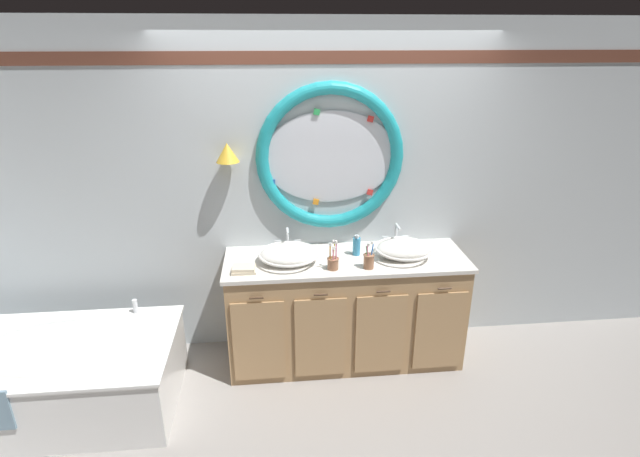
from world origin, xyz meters
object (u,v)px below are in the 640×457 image
object	(u,v)px
soap_dispenser	(357,246)
folded_hand_towel	(244,269)
bathtub	(67,370)
toothbrush_holder_left	(333,262)
sink_basin_left	(289,254)
toothbrush_holder_right	(369,260)
sink_basin_right	(404,249)

from	to	relation	value
soap_dispenser	folded_hand_towel	size ratio (longest dim) A/B	0.98
bathtub	toothbrush_holder_left	bearing A→B (deg)	6.48
sink_basin_left	folded_hand_towel	xyz separation A→B (m)	(-0.33, -0.13, -0.04)
sink_basin_left	soap_dispenser	bearing A→B (deg)	8.22
toothbrush_holder_left	toothbrush_holder_right	distance (m)	0.26
toothbrush_holder_left	folded_hand_towel	bearing A→B (deg)	178.24
toothbrush_holder_right	bathtub	bearing A→B (deg)	-174.56
toothbrush_holder_right	folded_hand_towel	world-z (taller)	toothbrush_holder_right
bathtub	folded_hand_towel	world-z (taller)	folded_hand_towel
folded_hand_towel	toothbrush_holder_right	bearing A→B (deg)	-1.87
bathtub	soap_dispenser	distance (m)	2.23
toothbrush_holder_left	folded_hand_towel	distance (m)	0.64
bathtub	soap_dispenser	world-z (taller)	soap_dispenser
soap_dispenser	bathtub	bearing A→B (deg)	-168.13
sink_basin_left	folded_hand_towel	distance (m)	0.36
sink_basin_left	soap_dispenser	world-z (taller)	soap_dispenser
toothbrush_holder_left	sink_basin_left	bearing A→B (deg)	154.29
sink_basin_right	bathtub	bearing A→B (deg)	-171.51
bathtub	sink_basin_right	distance (m)	2.55
toothbrush_holder_right	soap_dispenser	size ratio (longest dim) A/B	1.24
sink_basin_right	folded_hand_towel	size ratio (longest dim) A/B	2.53
soap_dispenser	toothbrush_holder_right	bearing A→B (deg)	-78.11
toothbrush_holder_right	soap_dispenser	bearing A→B (deg)	101.89
bathtub	toothbrush_holder_left	size ratio (longest dim) A/B	6.64
sink_basin_right	toothbrush_holder_left	xyz separation A→B (m)	(-0.56, -0.15, -0.01)
bathtub	folded_hand_towel	bearing A→B (deg)	10.66
bathtub	sink_basin_left	xyz separation A→B (m)	(1.57, 0.36, 0.64)
bathtub	sink_basin_left	bearing A→B (deg)	13.07
sink_basin_left	soap_dispenser	size ratio (longest dim) A/B	2.67
toothbrush_holder_left	folded_hand_towel	world-z (taller)	toothbrush_holder_left
bathtub	folded_hand_towel	size ratio (longest dim) A/B	8.52
sink_basin_right	sink_basin_left	bearing A→B (deg)	180.00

